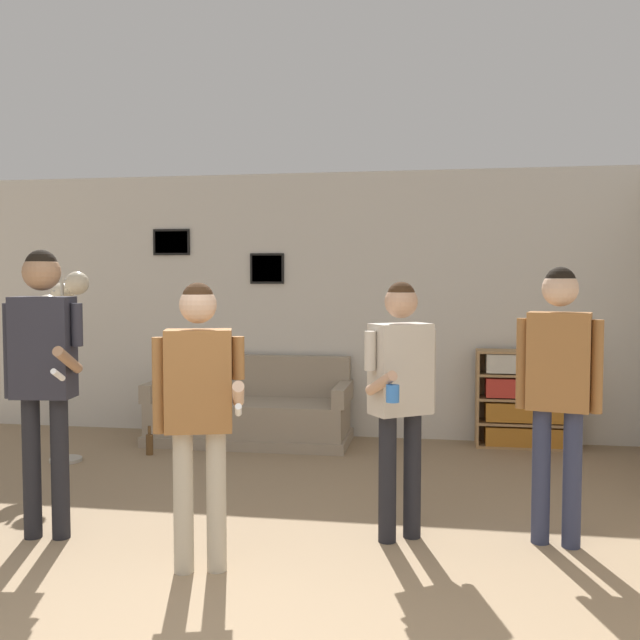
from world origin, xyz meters
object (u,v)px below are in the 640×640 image
object	(u,v)px
floor_lamp	(63,311)
bottle_on_floor	(150,444)
bookshelf	(527,399)
person_player_foreground_left	(43,360)
person_spectator_near_bookshelf	(558,375)
person_watcher_holding_cup	(401,384)
drinking_cup	(540,345)
couch	(250,414)
person_player_foreground_center	(199,397)

from	to	relation	value
floor_lamp	bottle_on_floor	distance (m)	1.43
bookshelf	floor_lamp	bearing A→B (deg)	-163.45
bookshelf	person_player_foreground_left	bearing A→B (deg)	-137.63
bookshelf	person_spectator_near_bookshelf	xyz separation A→B (m)	(-0.14, -2.59, 0.58)
bookshelf	person_watcher_holding_cup	bearing A→B (deg)	-112.25
person_player_foreground_left	person_spectator_near_bookshelf	xyz separation A→B (m)	(3.12, 0.39, -0.08)
bookshelf	drinking_cup	bearing A→B (deg)	-0.22
person_player_foreground_left	person_watcher_holding_cup	distance (m)	2.21
couch	person_player_foreground_center	xyz separation A→B (m)	(0.54, -3.11, 0.70)
drinking_cup	person_spectator_near_bookshelf	bearing A→B (deg)	-95.54
person_watcher_holding_cup	bottle_on_floor	bearing A→B (deg)	143.41
bookshelf	person_player_foreground_left	xyz separation A→B (m)	(-3.27, -2.98, 0.66)
floor_lamp	person_spectator_near_bookshelf	xyz separation A→B (m)	(3.97, -1.36, -0.30)
person_spectator_near_bookshelf	bottle_on_floor	distance (m)	3.86
couch	person_player_foreground_center	bearing A→B (deg)	-80.12
bookshelf	person_spectator_near_bookshelf	size ratio (longest dim) A/B	0.57
bookshelf	floor_lamp	distance (m)	4.38
person_spectator_near_bookshelf	bottle_on_floor	world-z (taller)	person_spectator_near_bookshelf
person_player_foreground_center	bookshelf	bearing A→B (deg)	57.03
floor_lamp	person_watcher_holding_cup	size ratio (longest dim) A/B	1.05
person_player_foreground_left	couch	bearing A→B (deg)	78.32
floor_lamp	person_watcher_holding_cup	bearing A→B (deg)	-25.22
bookshelf	person_spectator_near_bookshelf	bearing A→B (deg)	-93.15
person_spectator_near_bookshelf	drinking_cup	xyz separation A→B (m)	(0.25, 2.59, -0.05)
couch	drinking_cup	size ratio (longest dim) A/B	19.23
couch	person_player_foreground_left	world-z (taller)	person_player_foreground_left
couch	drinking_cup	xyz separation A→B (m)	(2.80, 0.20, 0.71)
person_player_foreground_left	person_player_foreground_center	size ratio (longest dim) A/B	1.12
bookshelf	person_player_foreground_center	world-z (taller)	person_player_foreground_center
bottle_on_floor	drinking_cup	bearing A→B (deg)	13.75
person_player_foreground_left	bottle_on_floor	distance (m)	2.35
bookshelf	floor_lamp	size ratio (longest dim) A/B	0.58
bookshelf	person_spectator_near_bookshelf	world-z (taller)	person_spectator_near_bookshelf
couch	drinking_cup	distance (m)	2.90
person_watcher_holding_cup	couch	bearing A→B (deg)	123.32
drinking_cup	person_watcher_holding_cup	bearing A→B (deg)	-114.23
floor_lamp	bottle_on_floor	size ratio (longest dim) A/B	6.29
floor_lamp	bookshelf	bearing A→B (deg)	16.55
couch	person_player_foreground_center	size ratio (longest dim) A/B	1.24
person_watcher_holding_cup	person_spectator_near_bookshelf	bearing A→B (deg)	3.79
bottle_on_floor	drinking_cup	world-z (taller)	drinking_cup
floor_lamp	person_player_foreground_center	bearing A→B (deg)	-46.83
couch	person_spectator_near_bookshelf	bearing A→B (deg)	-43.09
couch	bottle_on_floor	world-z (taller)	couch
bookshelf	person_player_foreground_left	world-z (taller)	person_player_foreground_left
person_player_foreground_center	person_player_foreground_left	bearing A→B (deg)	163.29
person_player_foreground_left	bottle_on_floor	size ratio (longest dim) A/B	6.71
bookshelf	person_watcher_holding_cup	size ratio (longest dim) A/B	0.61
bookshelf	bottle_on_floor	bearing A→B (deg)	-165.83
couch	bookshelf	size ratio (longest dim) A/B	2.05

